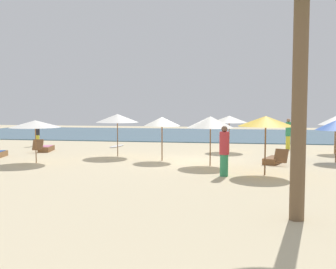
{
  "coord_description": "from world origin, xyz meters",
  "views": [
    {
      "loc": [
        2.37,
        -18.24,
        2.64
      ],
      "look_at": [
        -1.18,
        2.07,
        1.1
      ],
      "focal_mm": 41.56,
      "sensor_mm": 36.0,
      "label": 1
    }
  ],
  "objects_px": {
    "umbrella_0": "(229,119)",
    "lounger_2": "(274,160)",
    "person_0": "(37,133)",
    "person_4": "(288,134)",
    "umbrella_7": "(210,122)",
    "umbrella_2": "(162,121)",
    "lounger_1": "(46,148)",
    "person_3": "(224,151)",
    "surfboard": "(117,146)",
    "umbrella_6": "(35,124)",
    "umbrella_5": "(335,121)",
    "umbrella_1": "(117,118)",
    "umbrella_3": "(266,121)"
  },
  "relations": [
    {
      "from": "umbrella_0",
      "to": "lounger_2",
      "type": "relative_size",
      "value": 1.18
    },
    {
      "from": "person_0",
      "to": "person_4",
      "type": "relative_size",
      "value": 0.88
    },
    {
      "from": "umbrella_0",
      "to": "umbrella_7",
      "type": "relative_size",
      "value": 0.95
    },
    {
      "from": "umbrella_7",
      "to": "umbrella_2",
      "type": "bearing_deg",
      "value": 153.55
    },
    {
      "from": "umbrella_0",
      "to": "lounger_1",
      "type": "distance_m",
      "value": 10.7
    },
    {
      "from": "person_3",
      "to": "surfboard",
      "type": "bearing_deg",
      "value": 126.99
    },
    {
      "from": "umbrella_6",
      "to": "surfboard",
      "type": "xyz_separation_m",
      "value": [
        1.46,
        7.64,
        -1.77
      ]
    },
    {
      "from": "umbrella_6",
      "to": "person_3",
      "type": "bearing_deg",
      "value": -12.1
    },
    {
      "from": "umbrella_0",
      "to": "surfboard",
      "type": "xyz_separation_m",
      "value": [
        -7.18,
        1.61,
        -1.83
      ]
    },
    {
      "from": "umbrella_7",
      "to": "person_4",
      "type": "height_order",
      "value": "umbrella_7"
    },
    {
      "from": "umbrella_6",
      "to": "lounger_2",
      "type": "distance_m",
      "value": 11.03
    },
    {
      "from": "umbrella_7",
      "to": "surfboard",
      "type": "height_order",
      "value": "umbrella_7"
    },
    {
      "from": "umbrella_2",
      "to": "umbrella_5",
      "type": "relative_size",
      "value": 1.02
    },
    {
      "from": "umbrella_1",
      "to": "person_3",
      "type": "distance_m",
      "value": 7.44
    },
    {
      "from": "person_3",
      "to": "umbrella_2",
      "type": "bearing_deg",
      "value": 130.17
    },
    {
      "from": "umbrella_2",
      "to": "umbrella_7",
      "type": "bearing_deg",
      "value": -26.45
    },
    {
      "from": "person_4",
      "to": "surfboard",
      "type": "distance_m",
      "value": 10.7
    },
    {
      "from": "umbrella_0",
      "to": "umbrella_3",
      "type": "distance_m",
      "value": 7.45
    },
    {
      "from": "umbrella_1",
      "to": "umbrella_7",
      "type": "xyz_separation_m",
      "value": [
        4.94,
        -2.34,
        -0.07
      ]
    },
    {
      "from": "umbrella_3",
      "to": "umbrella_5",
      "type": "relative_size",
      "value": 1.09
    },
    {
      "from": "lounger_1",
      "to": "person_3",
      "type": "distance_m",
      "value": 12.13
    },
    {
      "from": "umbrella_6",
      "to": "surfboard",
      "type": "height_order",
      "value": "umbrella_6"
    },
    {
      "from": "lounger_2",
      "to": "person_4",
      "type": "height_order",
      "value": "person_4"
    },
    {
      "from": "umbrella_3",
      "to": "person_4",
      "type": "relative_size",
      "value": 1.2
    },
    {
      "from": "umbrella_3",
      "to": "umbrella_6",
      "type": "xyz_separation_m",
      "value": [
        -10.13,
        1.27,
        -0.24
      ]
    },
    {
      "from": "lounger_1",
      "to": "lounger_2",
      "type": "relative_size",
      "value": 0.98
    },
    {
      "from": "umbrella_1",
      "to": "umbrella_6",
      "type": "distance_m",
      "value": 4.18
    },
    {
      "from": "umbrella_3",
      "to": "lounger_1",
      "type": "xyz_separation_m",
      "value": [
        -11.92,
        5.64,
        -1.87
      ]
    },
    {
      "from": "lounger_1",
      "to": "surfboard",
      "type": "bearing_deg",
      "value": 45.14
    },
    {
      "from": "umbrella_3",
      "to": "surfboard",
      "type": "height_order",
      "value": "umbrella_3"
    },
    {
      "from": "umbrella_0",
      "to": "lounger_2",
      "type": "bearing_deg",
      "value": -63.57
    },
    {
      "from": "umbrella_7",
      "to": "person_0",
      "type": "xyz_separation_m",
      "value": [
        -11.69,
        6.51,
        -1.08
      ]
    },
    {
      "from": "umbrella_7",
      "to": "lounger_2",
      "type": "relative_size",
      "value": 1.24
    },
    {
      "from": "umbrella_3",
      "to": "person_0",
      "type": "height_order",
      "value": "umbrella_3"
    },
    {
      "from": "umbrella_1",
      "to": "umbrella_3",
      "type": "xyz_separation_m",
      "value": [
        7.15,
        -4.2,
        0.06
      ]
    },
    {
      "from": "umbrella_2",
      "to": "umbrella_6",
      "type": "bearing_deg",
      "value": -162.29
    },
    {
      "from": "umbrella_3",
      "to": "surfboard",
      "type": "relative_size",
      "value": 1.14
    },
    {
      "from": "umbrella_5",
      "to": "umbrella_6",
      "type": "height_order",
      "value": "umbrella_5"
    },
    {
      "from": "person_0",
      "to": "surfboard",
      "type": "bearing_deg",
      "value": 5.88
    },
    {
      "from": "umbrella_0",
      "to": "person_0",
      "type": "distance_m",
      "value": 12.5
    },
    {
      "from": "umbrella_2",
      "to": "umbrella_5",
      "type": "height_order",
      "value": "umbrella_2"
    },
    {
      "from": "person_4",
      "to": "surfboard",
      "type": "bearing_deg",
      "value": -179.44
    },
    {
      "from": "lounger_2",
      "to": "surfboard",
      "type": "height_order",
      "value": "lounger_2"
    },
    {
      "from": "umbrella_5",
      "to": "umbrella_7",
      "type": "bearing_deg",
      "value": -139.6
    },
    {
      "from": "umbrella_2",
      "to": "umbrella_6",
      "type": "height_order",
      "value": "umbrella_2"
    },
    {
      "from": "umbrella_7",
      "to": "surfboard",
      "type": "distance_m",
      "value": 9.75
    },
    {
      "from": "umbrella_5",
      "to": "umbrella_6",
      "type": "relative_size",
      "value": 0.9
    },
    {
      "from": "person_0",
      "to": "person_4",
      "type": "height_order",
      "value": "person_4"
    },
    {
      "from": "person_3",
      "to": "surfboard",
      "type": "distance_m",
      "value": 11.9
    },
    {
      "from": "umbrella_1",
      "to": "surfboard",
      "type": "distance_m",
      "value": 5.32
    }
  ]
}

